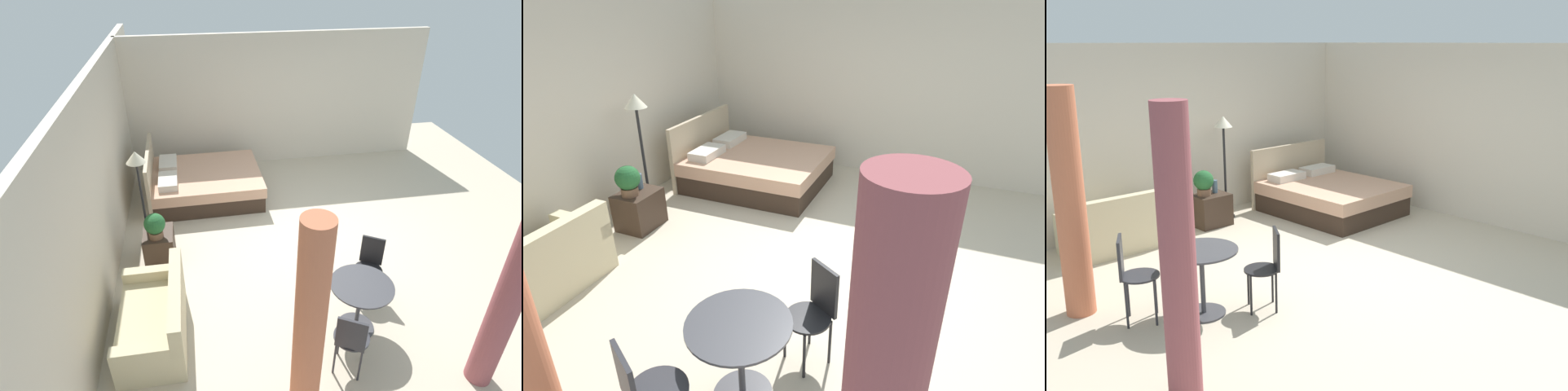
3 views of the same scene
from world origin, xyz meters
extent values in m
cube|color=beige|center=(0.00, 0.00, -0.01)|extent=(9.02, 9.18, 0.02)
cube|color=beige|center=(0.00, 3.09, 1.34)|extent=(9.02, 0.12, 2.68)
cube|color=beige|center=(3.01, 0.00, 1.34)|extent=(0.12, 6.18, 2.68)
cube|color=#38281E|center=(1.67, 1.61, 0.15)|extent=(1.64, 1.95, 0.30)
cube|color=tan|center=(1.67, 1.61, 0.40)|extent=(1.68, 1.99, 0.19)
cube|color=tan|center=(1.66, 2.60, 0.50)|extent=(1.67, 0.08, 1.00)
cube|color=silver|center=(1.31, 2.28, 0.55)|extent=(0.58, 0.33, 0.12)
cube|color=silver|center=(2.02, 2.29, 0.55)|extent=(0.58, 0.33, 0.12)
cube|color=beige|center=(-1.60, 2.45, 0.20)|extent=(1.38, 0.76, 0.39)
cube|color=beige|center=(-1.60, 2.14, 0.59)|extent=(1.37, 0.15, 0.39)
cube|color=beige|center=(-0.99, 2.44, 0.47)|extent=(0.14, 0.75, 0.15)
cube|color=beige|center=(-2.22, 2.45, 0.47)|extent=(0.14, 0.75, 0.15)
cube|color=#38281E|center=(-0.12, 2.41, 0.24)|extent=(0.52, 0.43, 0.48)
cylinder|color=brown|center=(-0.22, 2.43, 0.53)|extent=(0.20, 0.20, 0.10)
sphere|color=#235B2D|center=(-0.22, 2.43, 0.71)|extent=(0.30, 0.30, 0.30)
cylinder|color=slate|center=(0.00, 2.46, 0.58)|extent=(0.08, 0.08, 0.19)
cylinder|color=black|center=(0.31, 2.61, 0.01)|extent=(0.26, 0.26, 0.02)
cylinder|color=black|center=(0.31, 2.61, 0.73)|extent=(0.04, 0.04, 1.41)
cone|color=beige|center=(0.31, 2.61, 1.52)|extent=(0.28, 0.28, 0.17)
cylinder|color=#3F3F44|center=(-1.88, 0.01, 0.01)|extent=(0.44, 0.44, 0.02)
cylinder|color=#3F3F44|center=(-1.88, 0.01, 0.34)|extent=(0.05, 0.05, 0.68)
cylinder|color=#3F3F44|center=(-1.88, 0.01, 0.69)|extent=(0.74, 0.74, 0.02)
cylinder|color=#2D2D33|center=(-2.35, 0.12, 0.23)|extent=(0.02, 0.02, 0.47)
cylinder|color=#2D2D33|center=(-2.21, 0.36, 0.23)|extent=(0.02, 0.02, 0.47)
cylinder|color=#2D2D33|center=(-2.58, 0.26, 0.23)|extent=(0.02, 0.02, 0.47)
cylinder|color=#2D2D33|center=(-2.45, 0.49, 0.23)|extent=(0.02, 0.02, 0.47)
cylinder|color=#2D2D33|center=(-2.40, 0.31, 0.48)|extent=(0.53, 0.53, 0.02)
cube|color=#2D2D33|center=(-2.54, 0.39, 0.69)|extent=(0.18, 0.28, 0.40)
cylinder|color=black|center=(-1.41, -0.13, 0.21)|extent=(0.02, 0.02, 0.43)
cylinder|color=black|center=(-1.54, -0.35, 0.21)|extent=(0.02, 0.02, 0.43)
cylinder|color=black|center=(-1.19, -0.27, 0.21)|extent=(0.02, 0.02, 0.43)
cylinder|color=black|center=(-1.32, -0.49, 0.21)|extent=(0.02, 0.02, 0.43)
cylinder|color=black|center=(-1.36, -0.31, 0.44)|extent=(0.51, 0.51, 0.02)
cube|color=black|center=(-1.23, -0.39, 0.65)|extent=(0.18, 0.26, 0.41)
cylinder|color=#994C51|center=(-2.76, -1.06, 1.15)|extent=(0.27, 0.27, 2.31)
cylinder|color=#D1704C|center=(-2.76, 0.91, 1.15)|extent=(0.29, 0.29, 2.31)
camera|label=1|loc=(-5.24, 1.78, 4.05)|focal=28.81mm
camera|label=2|loc=(-3.79, -1.14, 2.71)|focal=29.16mm
camera|label=3|loc=(-4.84, -4.61, 2.69)|focal=39.74mm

